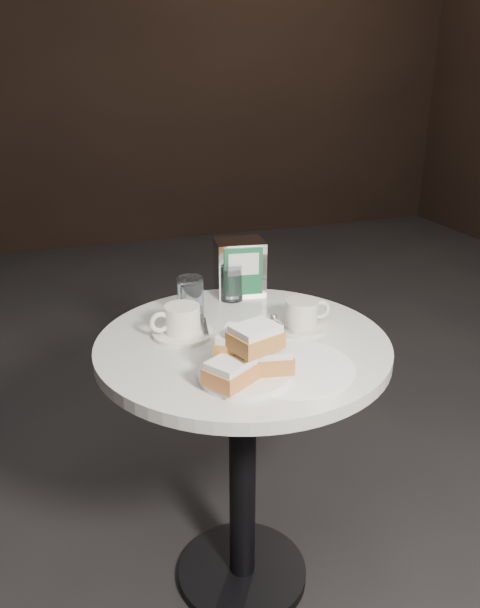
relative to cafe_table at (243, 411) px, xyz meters
name	(u,v)px	position (x,y,z in m)	size (l,w,h in m)	color
ground	(242,576)	(0.00, 0.00, -0.55)	(7.00, 7.00, 0.00)	black
cafe_table	(243,411)	(0.00, 0.00, 0.00)	(0.70, 0.70, 0.74)	black
sugar_spill	(291,367)	(0.05, -0.16, 0.20)	(0.28, 0.28, 0.00)	white
beignet_plate	(247,359)	(-0.05, -0.18, 0.24)	(0.23, 0.23, 0.12)	white
coffee_cup_left	(182,323)	(-0.13, 0.07, 0.23)	(0.16, 0.16, 0.08)	white
coffee_cup_right	(302,316)	(0.16, 0.02, 0.23)	(0.15, 0.14, 0.07)	silver
water_glass_left	(191,298)	(-0.08, 0.17, 0.25)	(0.09, 0.09, 0.11)	white
water_glass_right	(231,282)	(0.06, 0.26, 0.25)	(0.07, 0.07, 0.10)	white
napkin_dispenser	(240,267)	(0.09, 0.30, 0.28)	(0.15, 0.13, 0.16)	silver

